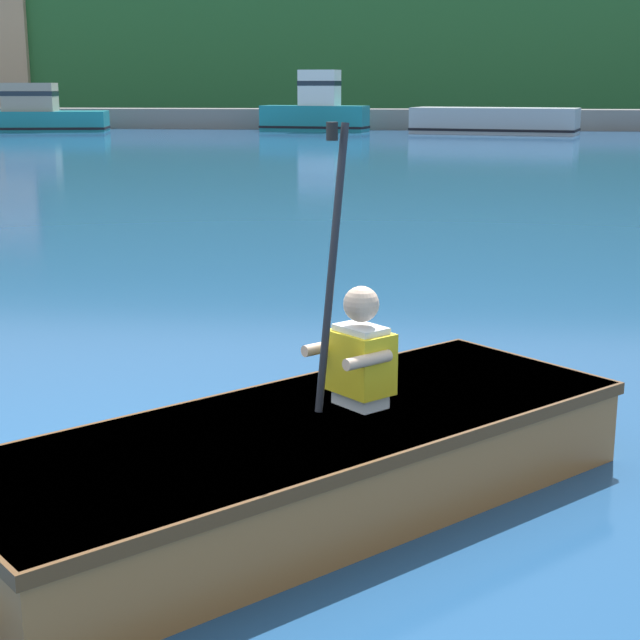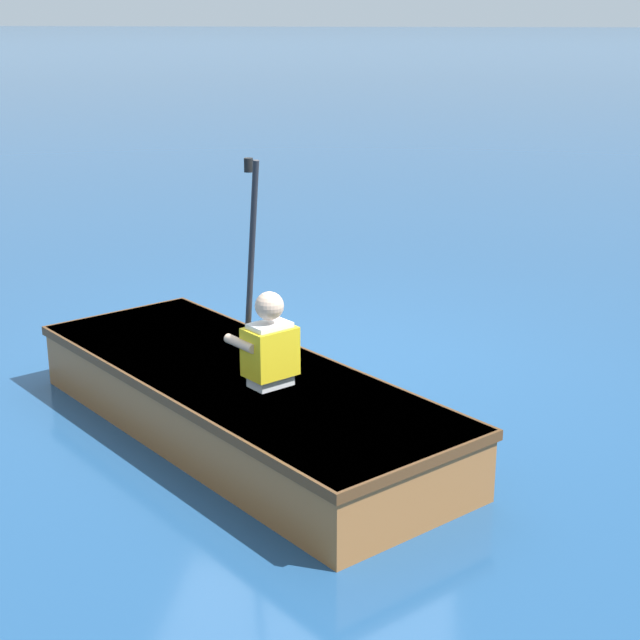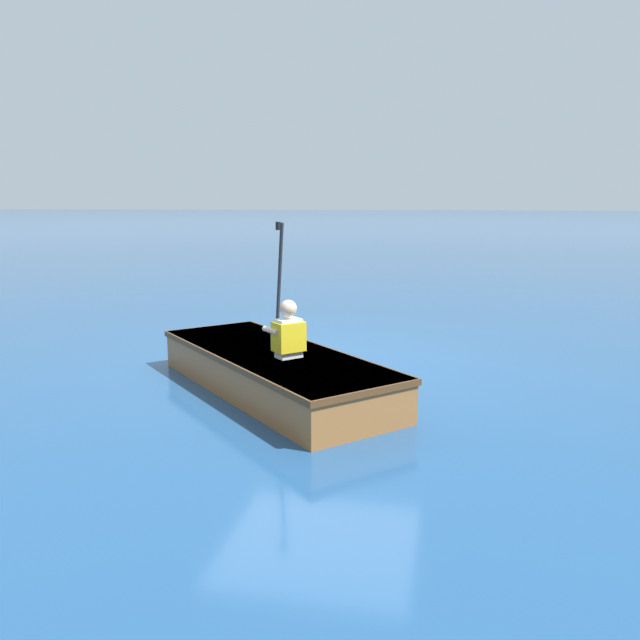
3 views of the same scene
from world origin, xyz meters
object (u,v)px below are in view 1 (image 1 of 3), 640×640
object	(u,v)px
moored_boat_dock_west_end	(316,110)
moored_boat_dock_west_inner	(494,121)
moored_boat_dock_center_far	(25,115)
person_paddler	(359,352)
rowboat_foreground	(300,460)

from	to	relation	value
moored_boat_dock_west_end	moored_boat_dock_west_inner	distance (m)	7.66
moored_boat_dock_west_end	moored_boat_dock_center_far	size ratio (longest dim) A/B	0.65
moored_boat_dock_center_far	moored_boat_dock_west_end	bearing A→B (deg)	6.27
person_paddler	moored_boat_dock_west_end	bearing A→B (deg)	97.06
rowboat_foreground	person_paddler	size ratio (longest dim) A/B	2.35
moored_boat_dock_center_far	rowboat_foreground	world-z (taller)	moored_boat_dock_center_far
moored_boat_dock_west_inner	rowboat_foreground	distance (m)	37.45
moored_boat_dock_west_end	person_paddler	world-z (taller)	moored_boat_dock_west_end
moored_boat_dock_west_end	person_paddler	xyz separation A→B (m)	(4.75, -38.35, -0.20)
moored_boat_dock_west_end	moored_boat_dock_center_far	xyz separation A→B (m)	(-12.49, -1.37, -0.22)
rowboat_foreground	moored_boat_dock_center_far	bearing A→B (deg)	114.53
moored_boat_dock_west_end	rowboat_foreground	distance (m)	38.87
moored_boat_dock_west_inner	person_paddler	bearing A→B (deg)	-94.31
moored_boat_dock_center_far	rowboat_foreground	size ratio (longest dim) A/B	2.37
moored_boat_dock_west_end	moored_boat_dock_center_far	world-z (taller)	moored_boat_dock_west_end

